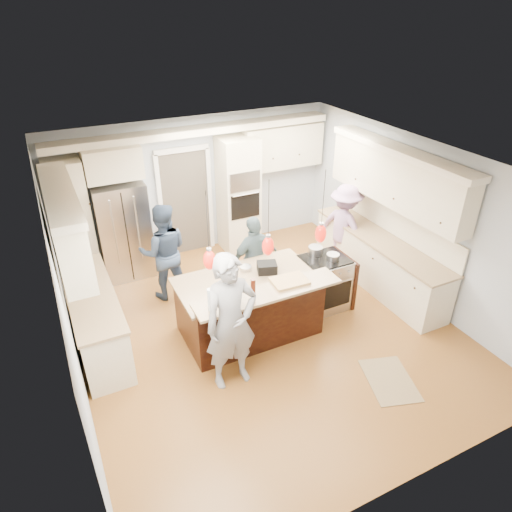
{
  "coord_description": "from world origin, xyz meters",
  "views": [
    {
      "loc": [
        -2.64,
        -5.04,
        4.59
      ],
      "look_at": [
        0.0,
        0.35,
        1.15
      ],
      "focal_mm": 32.0,
      "sensor_mm": 36.0,
      "label": 1
    }
  ],
  "objects_px": {
    "kitchen_island": "(249,306)",
    "person_far_left": "(164,252)",
    "refrigerator": "(123,230)",
    "person_bar_end": "(231,323)",
    "island_range": "(324,282)"
  },
  "relations": [
    {
      "from": "kitchen_island",
      "to": "person_far_left",
      "type": "xyz_separation_m",
      "value": [
        -0.85,
        1.53,
        0.37
      ]
    },
    {
      "from": "refrigerator",
      "to": "kitchen_island",
      "type": "xyz_separation_m",
      "value": [
        1.3,
        -2.57,
        -0.41
      ]
    },
    {
      "from": "person_bar_end",
      "to": "person_far_left",
      "type": "xyz_separation_m",
      "value": [
        -0.2,
        2.37,
        -0.12
      ]
    },
    {
      "from": "kitchen_island",
      "to": "person_bar_end",
      "type": "xyz_separation_m",
      "value": [
        -0.65,
        -0.84,
        0.49
      ]
    },
    {
      "from": "island_range",
      "to": "person_bar_end",
      "type": "xyz_separation_m",
      "value": [
        -2.06,
        -0.91,
        0.52
      ]
    },
    {
      "from": "kitchen_island",
      "to": "person_bar_end",
      "type": "height_order",
      "value": "person_bar_end"
    },
    {
      "from": "person_bar_end",
      "to": "person_far_left",
      "type": "relative_size",
      "value": 1.14
    },
    {
      "from": "island_range",
      "to": "person_bar_end",
      "type": "distance_m",
      "value": 2.31
    },
    {
      "from": "refrigerator",
      "to": "person_bar_end",
      "type": "bearing_deg",
      "value": -79.2
    },
    {
      "from": "person_far_left",
      "to": "island_range",
      "type": "bearing_deg",
      "value": 160.91
    },
    {
      "from": "island_range",
      "to": "person_bar_end",
      "type": "relative_size",
      "value": 0.47
    },
    {
      "from": "person_bar_end",
      "to": "person_far_left",
      "type": "height_order",
      "value": "person_bar_end"
    },
    {
      "from": "person_bar_end",
      "to": "island_range",
      "type": "bearing_deg",
      "value": 22.45
    },
    {
      "from": "person_bar_end",
      "to": "kitchen_island",
      "type": "bearing_deg",
      "value": 50.65
    },
    {
      "from": "kitchen_island",
      "to": "person_far_left",
      "type": "height_order",
      "value": "person_far_left"
    }
  ]
}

